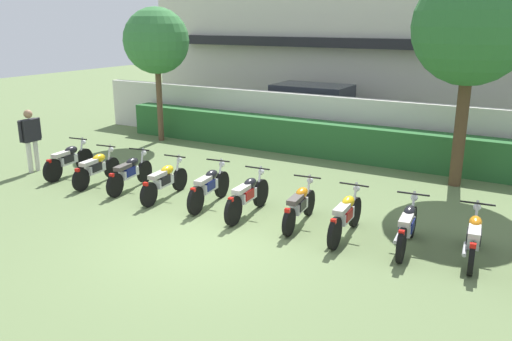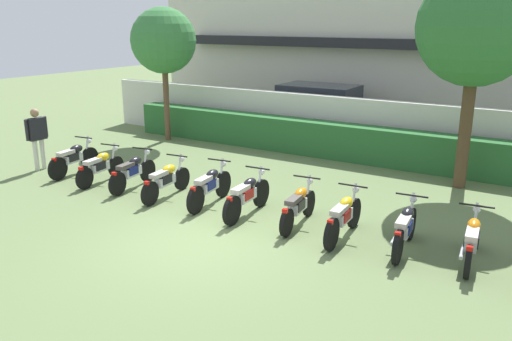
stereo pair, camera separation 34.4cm
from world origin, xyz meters
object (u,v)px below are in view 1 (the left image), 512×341
object	(u,v)px
tree_far_side	(472,28)
inspector_person	(30,135)
motorcycle_in_row_5	(247,195)
motorcycle_in_row_3	(164,181)
motorcycle_in_row_6	(299,205)
parked_car	(315,111)
tree_near_inspector	(156,41)
motorcycle_in_row_0	(68,160)
motorcycle_in_row_2	(130,172)
motorcycle_in_row_7	(345,215)
motorcycle_in_row_4	(209,186)
motorcycle_in_row_8	(407,226)
motorcycle_in_row_9	(474,237)
motorcycle_in_row_1	(96,168)

from	to	relation	value
tree_far_side	inspector_person	world-z (taller)	tree_far_side
motorcycle_in_row_5	motorcycle_in_row_3	bearing A→B (deg)	86.75
tree_far_side	motorcycle_in_row_6	world-z (taller)	tree_far_side
parked_car	motorcycle_in_row_5	bearing A→B (deg)	-76.44
tree_near_inspector	motorcycle_in_row_3	world-z (taller)	tree_near_inspector
motorcycle_in_row_0	inspector_person	world-z (taller)	inspector_person
motorcycle_in_row_2	motorcycle_in_row_7	size ratio (longest dim) A/B	0.97
motorcycle_in_row_7	motorcycle_in_row_4	bearing A→B (deg)	84.40
tree_near_inspector	motorcycle_in_row_6	bearing A→B (deg)	-31.62
motorcycle_in_row_0	motorcycle_in_row_4	bearing A→B (deg)	-97.61
motorcycle_in_row_7	inspector_person	xyz separation A→B (m)	(-9.26, -0.03, 0.60)
tree_near_inspector	motorcycle_in_row_4	size ratio (longest dim) A/B	2.39
parked_car	inspector_person	xyz separation A→B (m)	(-4.99, -8.16, 0.12)
tree_near_inspector	motorcycle_in_row_0	bearing A→B (deg)	-81.38
motorcycle_in_row_7	motorcycle_in_row_8	world-z (taller)	motorcycle_in_row_8
motorcycle_in_row_3	motorcycle_in_row_6	bearing A→B (deg)	-94.37
tree_near_inspector	motorcycle_in_row_9	bearing A→B (deg)	-22.95
motorcycle_in_row_9	motorcycle_in_row_1	bearing A→B (deg)	84.53
parked_car	motorcycle_in_row_7	xyz separation A→B (m)	(4.27, -8.13, -0.48)
motorcycle_in_row_1	inspector_person	bearing A→B (deg)	83.66
tree_far_side	motorcycle_in_row_1	size ratio (longest dim) A/B	3.02
motorcycle_in_row_7	motorcycle_in_row_1	bearing A→B (deg)	86.88
motorcycle_in_row_5	motorcycle_in_row_7	xyz separation A→B (m)	(2.27, -0.05, -0.01)
motorcycle_in_row_9	inspector_person	distance (m)	11.60
motorcycle_in_row_1	inspector_person	world-z (taller)	inspector_person
tree_far_side	motorcycle_in_row_4	size ratio (longest dim) A/B	2.82
motorcycle_in_row_6	motorcycle_in_row_4	bearing A→B (deg)	82.91
tree_far_side	motorcycle_in_row_4	xyz separation A→B (m)	(-4.61, -4.46, -3.48)
motorcycle_in_row_2	motorcycle_in_row_3	xyz separation A→B (m)	(1.19, -0.09, -0.00)
parked_car	motorcycle_in_row_5	world-z (taller)	parked_car
tree_far_side	motorcycle_in_row_8	world-z (taller)	tree_far_side
tree_far_side	motorcycle_in_row_3	bearing A→B (deg)	-141.79
motorcycle_in_row_1	motorcycle_in_row_2	xyz separation A→B (m)	(1.07, 0.10, 0.01)
motorcycle_in_row_6	motorcycle_in_row_9	size ratio (longest dim) A/B	1.02
motorcycle_in_row_6	tree_far_side	bearing A→B (deg)	-33.25
motorcycle_in_row_9	motorcycle_in_row_8	bearing A→B (deg)	89.83
parked_car	inspector_person	bearing A→B (deg)	-121.82
tree_far_side	motorcycle_in_row_7	size ratio (longest dim) A/B	2.83
tree_far_side	motorcycle_in_row_0	size ratio (longest dim) A/B	2.90
motorcycle_in_row_2	motorcycle_in_row_1	bearing A→B (deg)	86.86
inspector_person	parked_car	bearing A→B (deg)	58.56
motorcycle_in_row_3	motorcycle_in_row_8	bearing A→B (deg)	-95.65
motorcycle_in_row_2	motorcycle_in_row_5	xyz separation A→B (m)	(3.50, -0.08, 0.01)
tree_near_inspector	inspector_person	world-z (taller)	tree_near_inspector
parked_car	inspector_person	size ratio (longest dim) A/B	2.57
motorcycle_in_row_0	motorcycle_in_row_8	bearing A→B (deg)	-98.26
tree_near_inspector	motorcycle_in_row_2	world-z (taller)	tree_near_inspector
tree_far_side	motorcycle_in_row_9	distance (m)	5.76
motorcycle_in_row_0	motorcycle_in_row_5	distance (m)	5.78
tree_far_side	motorcycle_in_row_8	bearing A→B (deg)	-90.70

